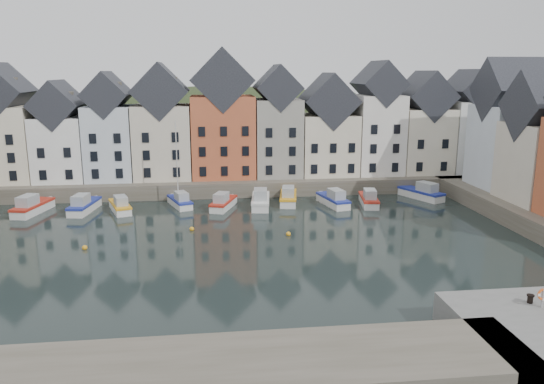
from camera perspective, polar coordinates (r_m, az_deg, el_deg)
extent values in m
plane|color=black|center=(49.83, -4.24, -6.64)|extent=(260.00, 260.00, 0.00)
cube|color=#524D3E|center=(78.53, -5.29, 1.34)|extent=(90.00, 16.00, 2.00)
ellipsoid|color=#263118|center=(108.62, -5.49, -5.78)|extent=(153.60, 70.40, 64.00)
sphere|color=#1F3216|center=(98.92, -13.93, 7.90)|extent=(5.77, 5.77, 5.77)
sphere|color=#1F3216|center=(111.30, 7.18, 8.38)|extent=(5.27, 5.27, 5.27)
sphere|color=#1F3216|center=(106.98, 11.68, 7.92)|extent=(5.07, 5.07, 5.07)
sphere|color=#1F3216|center=(103.79, 2.19, 7.99)|extent=(5.01, 5.01, 5.01)
sphere|color=#1F3216|center=(109.99, -25.94, 6.34)|extent=(3.94, 3.94, 3.94)
sphere|color=#1F3216|center=(111.71, 8.99, 8.31)|extent=(5.21, 5.21, 5.21)
sphere|color=#1F3216|center=(105.98, -4.75, 8.33)|extent=(5.45, 5.45, 5.45)
sphere|color=#1F3216|center=(103.64, 15.86, 7.17)|extent=(4.49, 4.49, 4.49)
cube|color=beige|center=(80.30, -26.70, 4.65)|extent=(7.67, 8.00, 10.07)
cube|color=black|center=(79.77, -27.21, 9.57)|extent=(7.67, 8.16, 7.67)
cube|color=white|center=(78.23, -21.63, 4.39)|extent=(6.56, 8.00, 8.61)
cube|color=black|center=(77.67, -21.99, 8.71)|extent=(6.56, 8.16, 6.56)
cube|color=silver|center=(76.73, -16.94, 5.12)|extent=(6.20, 8.00, 10.02)
cube|color=black|center=(76.19, -17.26, 9.99)|extent=(6.20, 8.16, 6.20)
cube|color=beige|center=(75.81, -11.63, 5.35)|extent=(7.70, 8.00, 10.08)
cube|color=black|center=(75.25, -11.87, 10.59)|extent=(7.70, 8.16, 7.70)
cube|color=#BF5A36|center=(75.50, -5.30, 5.98)|extent=(8.69, 8.00, 11.28)
cube|color=black|center=(74.98, -5.42, 11.91)|extent=(8.69, 8.16, 8.69)
cube|color=gray|center=(76.13, 0.54, 5.90)|extent=(6.43, 8.00, 10.78)
cube|color=black|center=(75.60, 0.55, 11.16)|extent=(6.43, 8.16, 6.43)
cube|color=beige|center=(77.54, 5.92, 5.13)|extent=(7.88, 8.00, 8.56)
cube|color=black|center=(76.96, 6.03, 9.73)|extent=(7.88, 8.16, 7.88)
cube|color=white|center=(79.31, 11.15, 6.12)|extent=(6.50, 8.00, 11.27)
cube|color=black|center=(78.82, 11.38, 11.36)|extent=(6.50, 8.16, 6.50)
cube|color=beige|center=(81.85, 15.82, 5.39)|extent=(7.23, 8.00, 9.32)
cube|color=black|center=(81.32, 16.10, 9.90)|extent=(7.23, 8.16, 7.23)
cube|color=white|center=(84.66, 20.15, 5.67)|extent=(6.18, 8.00, 10.32)
cube|color=black|center=(84.18, 20.50, 10.18)|extent=(6.18, 8.16, 6.18)
cube|color=silver|center=(74.32, 24.00, 4.47)|extent=(7.47, 8.00, 10.38)
cube|color=black|center=(73.76, 24.51, 9.98)|extent=(7.62, 8.00, 8.00)
sphere|color=orange|center=(57.39, -8.63, -3.96)|extent=(0.50, 0.50, 0.50)
sphere|color=orange|center=(55.06, 1.77, -4.54)|extent=(0.50, 0.50, 0.50)
sphere|color=orange|center=(53.94, -19.50, -5.67)|extent=(0.50, 0.50, 0.50)
cube|color=silver|center=(69.74, -24.29, -1.75)|extent=(3.45, 6.90, 1.21)
cube|color=#B12719|center=(69.59, -24.34, -1.23)|extent=(3.59, 7.05, 0.28)
cube|color=#989D9F|center=(68.62, -24.81, -0.89)|extent=(2.11, 2.93, 1.32)
cube|color=silver|center=(68.17, -19.50, -1.67)|extent=(2.89, 6.60, 1.17)
cube|color=navy|center=(68.02, -19.54, -1.15)|extent=(3.02, 6.74, 0.27)
cube|color=#989D9F|center=(67.01, -19.88, -0.82)|extent=(1.87, 2.75, 1.27)
cube|color=silver|center=(66.92, -16.02, -1.72)|extent=(3.48, 6.05, 1.06)
cube|color=orange|center=(66.78, -16.05, -1.24)|extent=(3.61, 6.19, 0.24)
cube|color=#989D9F|center=(65.81, -15.96, -0.92)|extent=(2.02, 2.63, 1.16)
cube|color=silver|center=(67.71, -9.89, -1.25)|extent=(3.45, 5.83, 1.02)
cube|color=navy|center=(67.58, -9.91, -0.79)|extent=(3.57, 5.97, 0.23)
cube|color=#989D9F|center=(66.67, -9.72, -0.48)|extent=(1.98, 2.54, 1.12)
cylinder|color=silver|center=(67.17, -10.20, 3.22)|extent=(0.13, 0.13, 10.25)
cube|color=silver|center=(66.11, -5.23, -1.44)|extent=(3.62, 6.14, 1.08)
cube|color=#B12719|center=(65.97, -5.24, -0.94)|extent=(3.75, 6.29, 0.25)
cube|color=#989D9F|center=(65.01, -5.48, -0.62)|extent=(2.08, 2.68, 1.18)
cube|color=silver|center=(66.63, -1.23, -1.23)|extent=(2.83, 6.98, 1.24)
cube|color=silver|center=(66.46, -1.24, -0.66)|extent=(2.96, 7.13, 0.28)
cube|color=#989D9F|center=(65.32, -1.26, -0.29)|extent=(1.90, 2.88, 1.36)
cube|color=silver|center=(68.51, 1.76, -0.85)|extent=(3.00, 6.71, 1.19)
cube|color=orange|center=(68.36, 1.77, -0.32)|extent=(3.13, 6.86, 0.27)
cube|color=#989D9F|center=(67.27, 1.75, 0.03)|extent=(1.92, 2.81, 1.30)
cube|color=silver|center=(67.69, 6.56, -1.11)|extent=(3.11, 6.50, 1.15)
cube|color=navy|center=(67.54, 6.57, -0.60)|extent=(3.24, 6.65, 0.26)
cube|color=#989D9F|center=(66.58, 6.93, -0.25)|extent=(1.94, 2.75, 1.25)
cube|color=silver|center=(68.59, 10.35, -1.06)|extent=(2.80, 6.30, 1.12)
cube|color=#B12719|center=(68.45, 10.37, -0.57)|extent=(2.92, 6.44, 0.25)
cube|color=#989D9F|center=(67.43, 10.49, -0.24)|extent=(1.80, 2.63, 1.22)
cube|color=silver|center=(73.53, 15.71, -0.38)|extent=(4.54, 6.78, 1.20)
cube|color=navy|center=(73.39, 15.74, 0.12)|extent=(4.69, 6.94, 0.27)
cube|color=#989D9F|center=(72.61, 16.34, 0.48)|extent=(2.49, 3.02, 1.31)
cylinder|color=black|center=(38.63, 26.02, -10.33)|extent=(0.36, 0.36, 0.50)
cylinder|color=black|center=(38.53, 26.06, -9.96)|extent=(0.48, 0.48, 0.08)
cube|color=gray|center=(38.18, 27.07, -10.23)|extent=(0.10, 0.10, 1.10)
torus|color=orange|center=(38.01, 27.17, -9.77)|extent=(0.80, 0.14, 0.80)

